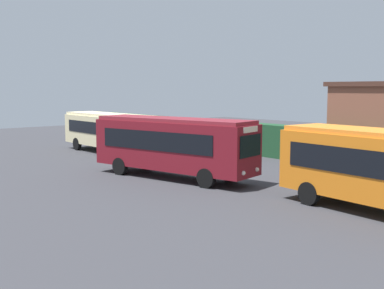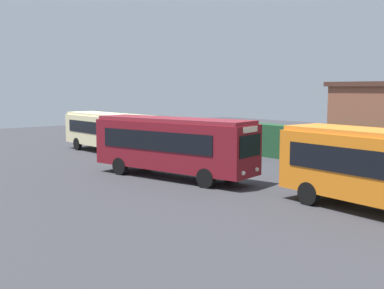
{
  "view_description": "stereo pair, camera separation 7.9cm",
  "coord_description": "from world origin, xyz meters",
  "px_view_note": "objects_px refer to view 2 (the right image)",
  "views": [
    {
      "loc": [
        19.73,
        -18.11,
        4.95
      ],
      "look_at": [
        -1.04,
        -0.47,
        1.76
      ],
      "focal_mm": 44.88,
      "sensor_mm": 36.0,
      "label": 1
    },
    {
      "loc": [
        19.78,
        -18.05,
        4.95
      ],
      "look_at": [
        -1.04,
        -0.47,
        1.76
      ],
      "focal_mm": 44.88,
      "sensor_mm": 36.0,
      "label": 2
    }
  ],
  "objects_px": {
    "person_left": "(144,136)",
    "person_center": "(168,154)",
    "bus_maroon": "(173,144)",
    "bus_cream": "(109,130)",
    "bus_orange": "(382,167)",
    "person_right": "(237,160)"
  },
  "relations": [
    {
      "from": "person_left",
      "to": "bus_orange",
      "type": "bearing_deg",
      "value": 92.3
    },
    {
      "from": "person_left",
      "to": "person_right",
      "type": "distance_m",
      "value": 14.26
    },
    {
      "from": "person_left",
      "to": "person_center",
      "type": "height_order",
      "value": "person_left"
    },
    {
      "from": "bus_orange",
      "to": "person_left",
      "type": "relative_size",
      "value": 4.72
    },
    {
      "from": "bus_cream",
      "to": "bus_orange",
      "type": "distance_m",
      "value": 22.94
    },
    {
      "from": "person_left",
      "to": "person_center",
      "type": "distance_m",
      "value": 10.51
    },
    {
      "from": "bus_orange",
      "to": "person_right",
      "type": "distance_m",
      "value": 9.91
    },
    {
      "from": "bus_cream",
      "to": "person_center",
      "type": "xyz_separation_m",
      "value": [
        8.72,
        -0.96,
        -0.9
      ]
    },
    {
      "from": "bus_cream",
      "to": "person_right",
      "type": "xyz_separation_m",
      "value": [
        13.22,
        0.55,
        -0.89
      ]
    },
    {
      "from": "person_left",
      "to": "person_center",
      "type": "bearing_deg",
      "value": 77.62
    },
    {
      "from": "bus_orange",
      "to": "bus_maroon",
      "type": "bearing_deg",
      "value": -168.38
    },
    {
      "from": "bus_cream",
      "to": "bus_orange",
      "type": "xyz_separation_m",
      "value": [
        22.91,
        -1.2,
        0.14
      ]
    },
    {
      "from": "bus_cream",
      "to": "person_left",
      "type": "distance_m",
      "value": 3.87
    },
    {
      "from": "bus_maroon",
      "to": "person_right",
      "type": "bearing_deg",
      "value": 50.9
    },
    {
      "from": "bus_maroon",
      "to": "person_right",
      "type": "distance_m",
      "value": 3.86
    },
    {
      "from": "bus_cream",
      "to": "person_center",
      "type": "bearing_deg",
      "value": -6.13
    },
    {
      "from": "person_center",
      "to": "person_right",
      "type": "relative_size",
      "value": 0.99
    },
    {
      "from": "bus_orange",
      "to": "person_right",
      "type": "height_order",
      "value": "bus_orange"
    },
    {
      "from": "bus_maroon",
      "to": "person_left",
      "type": "height_order",
      "value": "bus_maroon"
    },
    {
      "from": "bus_cream",
      "to": "person_left",
      "type": "xyz_separation_m",
      "value": [
        -0.68,
        3.73,
        -0.77
      ]
    },
    {
      "from": "person_left",
      "to": "bus_maroon",
      "type": "bearing_deg",
      "value": 76.12
    },
    {
      "from": "bus_maroon",
      "to": "person_left",
      "type": "bearing_deg",
      "value": 139.77
    }
  ]
}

